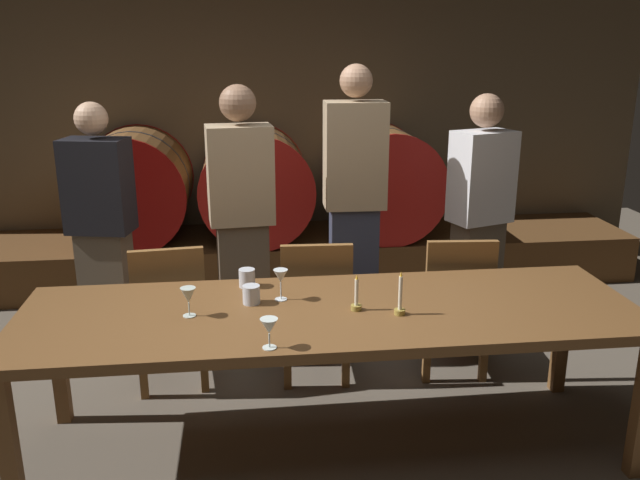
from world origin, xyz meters
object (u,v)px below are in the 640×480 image
object	(u,v)px
dining_table	(331,320)
candle_right	(400,303)
wine_barrel_center	(256,184)
wine_barrel_right	(382,181)
chair_center	(316,304)
cup_left	(247,278)
chair_right	(455,299)
guest_center_left	(242,226)
cup_right	(251,295)
candle_left	(356,301)
wine_glass_left	(188,296)
wine_glass_right	(281,277)
wine_barrel_left	(134,187)
guest_far_left	(102,232)
chair_left	(170,309)
guest_center_right	(354,207)
guest_far_right	(479,218)
wine_glass_center	(269,327)

from	to	relation	value
dining_table	candle_right	world-z (taller)	candle_right
wine_barrel_center	wine_barrel_right	size ratio (longest dim) A/B	1.00
wine_barrel_right	chair_center	size ratio (longest dim) A/B	1.02
wine_barrel_center	cup_left	distance (m)	2.14
chair_right	chair_center	bearing A→B (deg)	3.00
guest_center_left	cup_right	world-z (taller)	guest_center_left
wine_barrel_center	guest_center_left	world-z (taller)	guest_center_left
chair_right	candle_left	bearing A→B (deg)	48.69
wine_glass_left	wine_glass_right	world-z (taller)	wine_glass_right
wine_barrel_left	guest_far_left	bearing A→B (deg)	-90.02
chair_left	cup_right	distance (m)	0.80
wine_glass_left	wine_glass_right	size ratio (longest dim) A/B	0.89
cup_left	cup_right	size ratio (longest dim) A/B	1.04
wine_barrel_center	wine_glass_left	bearing A→B (deg)	-98.48
wine_barrel_right	chair_left	size ratio (longest dim) A/B	1.02
dining_table	guest_far_left	bearing A→B (deg)	136.89
guest_far_left	cup_right	distance (m)	1.39
guest_center_right	candle_left	xyz separation A→B (m)	(-0.19, -1.21, -0.15)
candle_left	chair_left	bearing A→B (deg)	142.27
guest_center_right	wine_glass_left	bearing A→B (deg)	51.91
chair_right	candle_right	size ratio (longest dim) A/B	4.17
guest_center_left	wine_glass_left	xyz separation A→B (m)	(-0.25, -1.02, -0.04)
chair_right	guest_far_right	xyz separation A→B (m)	(0.31, 0.50, 0.35)
chair_left	wine_glass_left	size ratio (longest dim) A/B	6.37
wine_barrel_left	dining_table	xyz separation A→B (m)	(1.26, -2.48, -0.14)
wine_barrel_center	wine_barrel_right	xyz separation A→B (m)	(1.05, 0.00, 0.00)
chair_center	cup_right	distance (m)	0.75
chair_left	wine_glass_center	bearing A→B (deg)	109.78
wine_barrel_left	candle_right	xyz separation A→B (m)	(1.57, -2.59, -0.02)
chair_right	guest_far_right	bearing A→B (deg)	-116.48
chair_right	guest_far_left	world-z (taller)	guest_far_left
wine_glass_center	cup_left	world-z (taller)	wine_glass_center
wine_barrel_right	dining_table	bearing A→B (deg)	-107.16
wine_barrel_center	cup_left	bearing A→B (deg)	-92.73
chair_right	guest_center_left	world-z (taller)	guest_center_left
dining_table	guest_center_right	bearing A→B (deg)	75.35
candle_left	wine_glass_right	size ratio (longest dim) A/B	1.15
wine_barrel_right	candle_right	size ratio (longest dim) A/B	4.27
guest_far_left	candle_left	size ratio (longest dim) A/B	9.09
wine_barrel_left	guest_center_right	xyz separation A→B (m)	(1.57, -1.30, 0.11)
guest_center_left	dining_table	bearing A→B (deg)	105.99
wine_glass_center	cup_left	size ratio (longest dim) A/B	1.39
chair_left	guest_far_right	distance (m)	2.05
dining_table	cup_right	distance (m)	0.40
guest_far_left	candle_right	xyz separation A→B (m)	(1.57, -1.29, -0.02)
chair_right	guest_center_left	distance (m)	1.34
chair_center	guest_center_right	bearing A→B (deg)	-118.98
wine_barrel_left	cup_left	bearing A→B (deg)	-67.78
chair_center	wine_glass_right	world-z (taller)	wine_glass_right
wine_barrel_left	guest_far_right	distance (m)	2.73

